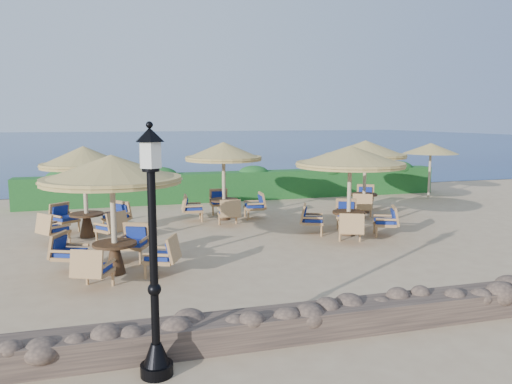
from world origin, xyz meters
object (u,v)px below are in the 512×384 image
Objects in this scene: cafe_set_2 at (85,178)px; cafe_set_3 at (224,168)px; cafe_set_0 at (112,190)px; cafe_set_1 at (350,171)px; extra_parasol at (431,149)px; lamp_post at (154,263)px; cafe_set_4 at (365,157)px.

cafe_set_3 is (4.39, 1.42, 0.05)m from cafe_set_2.
cafe_set_0 is 6.39m from cafe_set_3.
cafe_set_3 is (-3.05, 3.28, -0.15)m from cafe_set_1.
cafe_set_3 is at bearing 17.95° from cafe_set_2.
extra_parasol is 0.85× the size of cafe_set_3.
lamp_post is 1.38× the size of extra_parasol.
cafe_set_3 is 0.96× the size of cafe_set_4.
lamp_post is at bearing -130.29° from cafe_set_4.
cafe_set_2 and cafe_set_4 have the same top height.
cafe_set_4 is at bearing 7.25° from cafe_set_2.
cafe_set_3 is 5.21m from cafe_set_4.
cafe_set_0 is at bearing -163.45° from cafe_set_1.
cafe_set_4 is (8.33, 9.83, 0.49)m from lamp_post.
cafe_set_0 is at bearing -150.17° from cafe_set_4.
lamp_post reaches higher than cafe_set_1.
extra_parasol is 0.79× the size of cafe_set_0.
extra_parasol is at bearing 43.60° from lamp_post.
cafe_set_0 and cafe_set_2 have the same top height.
cafe_set_0 is 0.95× the size of cafe_set_1.
cafe_set_4 is at bearing 49.71° from lamp_post.
cafe_set_1 is 4.48m from cafe_set_3.
cafe_set_2 is (-13.86, -3.39, -0.45)m from extra_parasol.
cafe_set_1 and cafe_set_3 have the same top height.
lamp_post reaches higher than cafe_set_0.
extra_parasol is 9.68m from cafe_set_3.
lamp_post reaches higher than extra_parasol.
cafe_set_4 reaches higher than extra_parasol.
cafe_set_4 is at bearing -153.04° from extra_parasol.
cafe_set_2 is 4.62m from cafe_set_3.
cafe_set_1 is at bearing 47.53° from lamp_post.
cafe_set_3 is at bearing 177.77° from cafe_set_4.
cafe_set_0 reaches higher than extra_parasol.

